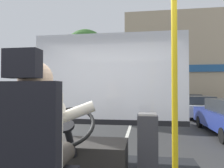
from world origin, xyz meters
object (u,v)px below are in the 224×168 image
at_px(driver_seat, 30,165).
at_px(parked_car_black, 188,102).
at_px(bus_driver, 38,133).
at_px(fare_box, 147,146).
at_px(parked_car_silver, 196,106).
at_px(handrail_pole, 175,78).
at_px(steering_console, 81,157).

height_order(driver_seat, parked_car_black, driver_seat).
relative_size(bus_driver, fare_box, 1.07).
bearing_deg(bus_driver, fare_box, 53.71).
relative_size(bus_driver, parked_car_silver, 0.19).
distance_m(driver_seat, handrail_pole, 1.17).
bearing_deg(handrail_pole, driver_seat, -162.91).
bearing_deg(driver_seat, handrail_pole, 17.09).
distance_m(fare_box, parked_car_black, 15.61).
relative_size(steering_console, handrail_pole, 0.49).
xyz_separation_m(steering_console, parked_car_silver, (3.92, 10.53, -0.22)).
bearing_deg(steering_console, handrail_pole, -40.95).
bearing_deg(parked_car_silver, steering_console, -110.41).
bearing_deg(fare_box, parked_car_silver, 73.42).
xyz_separation_m(bus_driver, handrail_pole, (0.97, 0.20, 0.39)).
xyz_separation_m(bus_driver, parked_car_silver, (3.92, 11.57, -0.73)).
bearing_deg(bus_driver, steering_console, 90.00).
bearing_deg(handrail_pole, fare_box, 101.48).
height_order(bus_driver, fare_box, bus_driver).
relative_size(bus_driver, handrail_pole, 0.36).
bearing_deg(parked_car_silver, fare_box, -106.58).
bearing_deg(handrail_pole, steering_console, 139.05).
height_order(driver_seat, fare_box, driver_seat).
height_order(steering_console, fare_box, steering_console).
xyz_separation_m(parked_car_silver, parked_car_black, (0.50, 4.69, -0.01)).
distance_m(steering_console, parked_car_black, 15.85).
xyz_separation_m(driver_seat, fare_box, (0.79, 1.18, -0.17)).
relative_size(driver_seat, fare_box, 1.71).
distance_m(bus_driver, parked_car_black, 16.87).
height_order(steering_console, handrail_pole, handrail_pole).
relative_size(driver_seat, parked_car_silver, 0.30).
relative_size(fare_box, parked_car_black, 0.18).
relative_size(handrail_pole, parked_car_silver, 0.53).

